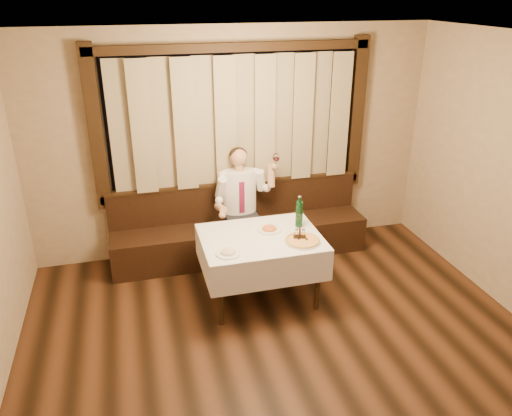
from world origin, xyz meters
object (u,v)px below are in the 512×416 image
object	(u,v)px
cruet_caddy	(300,235)
pizza	(302,240)
pasta_red	(269,227)
pasta_cream	(228,251)
green_bottle	(299,214)
banquette	(240,232)
seated_man	(241,197)
dining_table	(261,245)

from	to	relation	value
cruet_caddy	pizza	bearing A→B (deg)	-65.49
pasta_red	pasta_cream	xyz separation A→B (m)	(-0.54, -0.40, -0.00)
pizza	green_bottle	world-z (taller)	green_bottle
banquette	cruet_caddy	distance (m)	1.34
pasta_red	cruet_caddy	xyz separation A→B (m)	(0.25, -0.29, 0.01)
cruet_caddy	seated_man	xyz separation A→B (m)	(-0.37, 1.10, 0.02)
pasta_cream	seated_man	xyz separation A→B (m)	(0.42, 1.22, 0.04)
cruet_caddy	dining_table	bearing A→B (deg)	172.26
pasta_cream	green_bottle	xyz separation A→B (m)	(0.88, 0.42, 0.12)
pasta_cream	green_bottle	distance (m)	0.98
green_bottle	seated_man	xyz separation A→B (m)	(-0.46, 0.80, -0.08)
pasta_red	cruet_caddy	distance (m)	0.38
banquette	dining_table	xyz separation A→B (m)	(0.00, -1.02, 0.34)
dining_table	pasta_cream	xyz separation A→B (m)	(-0.41, -0.28, 0.14)
green_bottle	cruet_caddy	distance (m)	0.33
banquette	seated_man	distance (m)	0.52
banquette	pasta_cream	bearing A→B (deg)	-107.52
green_bottle	pizza	bearing A→B (deg)	-103.44
banquette	seated_man	world-z (taller)	seated_man
cruet_caddy	seated_man	distance (m)	1.16
pasta_cream	dining_table	bearing A→B (deg)	34.53
cruet_caddy	seated_man	bearing A→B (deg)	124.69
pasta_cream	seated_man	bearing A→B (deg)	70.89
dining_table	green_bottle	bearing A→B (deg)	15.84
green_bottle	pasta_cream	bearing A→B (deg)	-154.70
pasta_red	seated_man	size ratio (longest dim) A/B	0.18
dining_table	green_bottle	xyz separation A→B (m)	(0.47, 0.13, 0.26)
dining_table	pasta_red	bearing A→B (deg)	42.96
banquette	dining_table	size ratio (longest dim) A/B	2.52
pasta_cream	green_bottle	world-z (taller)	green_bottle
dining_table	seated_man	size ratio (longest dim) A/B	0.89
pizza	pasta_red	distance (m)	0.43
pasta_cream	cruet_caddy	distance (m)	0.80
dining_table	seated_man	bearing A→B (deg)	89.44
dining_table	cruet_caddy	xyz separation A→B (m)	(0.37, -0.17, 0.15)
banquette	green_bottle	size ratio (longest dim) A/B	8.91
banquette	cruet_caddy	xyz separation A→B (m)	(0.37, -1.19, 0.49)
seated_man	dining_table	bearing A→B (deg)	-90.56
pizza	seated_man	size ratio (longest dim) A/B	0.26
pizza	cruet_caddy	xyz separation A→B (m)	(-0.01, 0.06, 0.03)
pasta_red	seated_man	bearing A→B (deg)	98.22
dining_table	pizza	bearing A→B (deg)	-30.92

